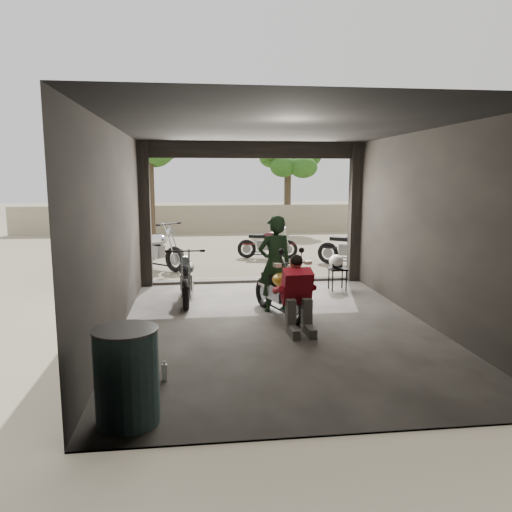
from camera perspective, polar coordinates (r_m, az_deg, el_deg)
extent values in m
plane|color=#7A6D56|center=(8.26, 2.38, -8.13)|extent=(80.00, 80.00, 0.00)
cube|color=#2D2B28|center=(8.26, 2.38, -8.06)|extent=(5.00, 7.00, 0.02)
plane|color=black|center=(7.93, 2.54, 14.55)|extent=(7.00, 7.00, 0.00)
cube|color=black|center=(4.56, 9.76, -1.76)|extent=(5.00, 0.02, 3.20)
cube|color=black|center=(7.92, -15.70, 2.63)|extent=(0.02, 7.00, 3.20)
cube|color=black|center=(8.71, 18.93, 3.03)|extent=(0.02, 7.00, 3.20)
cube|color=black|center=(11.25, -12.57, 4.58)|extent=(0.24, 0.24, 3.20)
cube|color=black|center=(11.79, 11.22, 4.82)|extent=(0.24, 0.24, 3.20)
cube|color=black|center=(11.29, -0.43, 12.02)|extent=(5.00, 0.16, 0.36)
cube|color=#2D2B28|center=(11.61, -0.45, -2.85)|extent=(5.00, 0.25, 0.08)
cube|color=gray|center=(21.90, -3.65, 4.27)|extent=(18.00, 0.30, 1.20)
cylinder|color=#382B1E|center=(20.36, -11.94, 7.09)|extent=(0.30, 0.30, 3.58)
ellipsoid|color=#1E4C14|center=(20.41, -12.15, 13.38)|extent=(2.20, 2.20, 3.14)
cylinder|color=#382B1E|center=(22.18, 3.62, 6.92)|extent=(0.30, 0.30, 3.20)
ellipsoid|color=#1E4C14|center=(22.20, 3.67, 12.09)|extent=(2.20, 2.20, 2.80)
imported|color=black|center=(9.00, 2.16, -0.93)|extent=(0.72, 0.56, 1.76)
cube|color=black|center=(10.83, 9.32, -1.48)|extent=(0.36, 0.36, 0.04)
cylinder|color=black|center=(10.69, 8.74, -2.91)|extent=(0.03, 0.03, 0.48)
cylinder|color=black|center=(10.78, 10.27, -2.85)|extent=(0.03, 0.03, 0.48)
cylinder|color=black|center=(10.98, 8.32, -2.58)|extent=(0.03, 0.03, 0.48)
cylinder|color=black|center=(11.06, 9.81, -2.53)|extent=(0.03, 0.03, 0.48)
ellipsoid|color=silver|center=(10.82, 9.15, -0.60)|extent=(0.37, 0.38, 0.29)
cylinder|color=#3C6365|center=(5.21, -14.54, -13.28)|extent=(0.68, 0.68, 0.98)
cylinder|color=black|center=(11.74, 17.32, 1.95)|extent=(0.08, 0.08, 2.14)
cylinder|color=silver|center=(11.65, 17.57, 6.21)|extent=(0.78, 0.03, 0.78)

